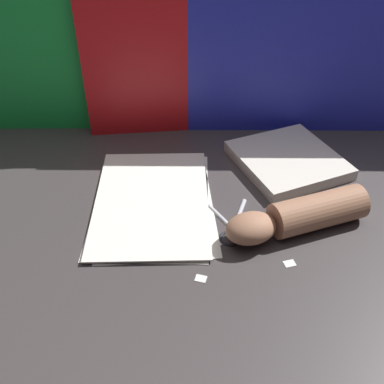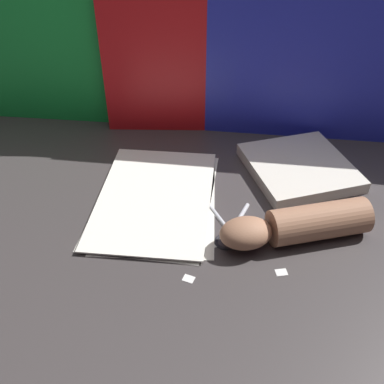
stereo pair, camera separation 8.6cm
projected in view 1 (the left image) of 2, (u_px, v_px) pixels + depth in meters
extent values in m
plane|color=#3D3838|center=(212.00, 211.00, 0.91)|extent=(6.00, 6.00, 0.00)
cube|color=green|center=(78.00, 47.00, 1.06)|extent=(0.77, 0.04, 0.42)
cube|color=red|center=(203.00, 61.00, 1.07)|extent=(0.57, 0.09, 0.36)
cube|color=#2833D1|center=(339.00, 52.00, 1.05)|extent=(0.83, 0.03, 0.41)
cube|color=white|center=(156.00, 201.00, 0.94)|extent=(0.27, 0.37, 0.00)
cube|color=white|center=(152.00, 201.00, 0.93)|extent=(0.23, 0.35, 0.00)
cube|color=white|center=(152.00, 200.00, 0.93)|extent=(0.25, 0.36, 0.00)
cube|color=silver|center=(288.00, 160.00, 1.03)|extent=(0.29, 0.29, 0.03)
sphere|color=silver|center=(234.00, 228.00, 0.86)|extent=(0.01, 0.01, 0.01)
cylinder|color=silver|center=(219.00, 215.00, 0.90)|extent=(0.06, 0.09, 0.01)
torus|color=black|center=(242.00, 236.00, 0.85)|extent=(0.06, 0.06, 0.01)
cylinder|color=silver|center=(239.00, 213.00, 0.90)|extent=(0.04, 0.09, 0.01)
torus|color=black|center=(230.00, 237.00, 0.84)|extent=(0.05, 0.05, 0.01)
cylinder|color=#A87556|center=(318.00, 211.00, 0.86)|extent=(0.20, 0.13, 0.07)
ellipsoid|color=#A87556|center=(251.00, 228.00, 0.82)|extent=(0.12, 0.10, 0.05)
cube|color=white|center=(290.00, 263.00, 0.80)|extent=(0.02, 0.02, 0.00)
cube|color=white|center=(201.00, 278.00, 0.77)|extent=(0.02, 0.02, 0.00)
cube|color=white|center=(215.00, 241.00, 0.84)|extent=(0.01, 0.02, 0.00)
cube|color=white|center=(219.00, 243.00, 0.84)|extent=(0.02, 0.02, 0.00)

